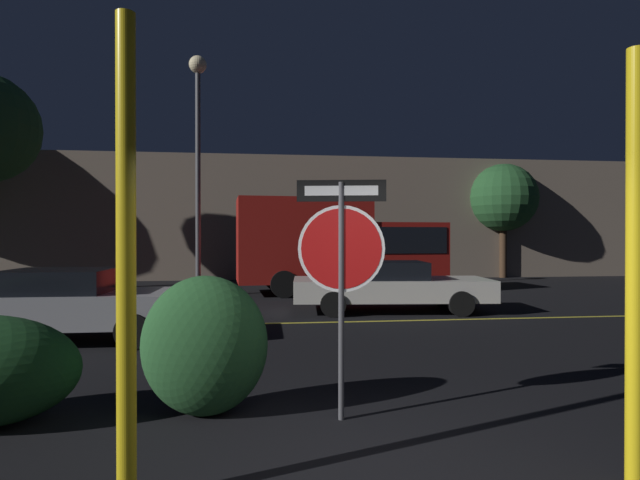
# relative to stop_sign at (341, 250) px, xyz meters

# --- Properties ---
(road_center_stripe) EXTENTS (43.02, 0.12, 0.01)m
(road_center_stripe) POSITION_rel_stop_sign_xyz_m (0.05, 5.75, -1.74)
(road_center_stripe) COLOR gold
(road_center_stripe) RESTS_ON ground_plane
(stop_sign) EXTENTS (0.90, 0.19, 2.46)m
(stop_sign) POSITION_rel_stop_sign_xyz_m (0.00, 0.00, 0.00)
(stop_sign) COLOR #4C4C51
(stop_sign) RESTS_ON ground_plane
(yellow_pole_left) EXTENTS (0.13, 0.13, 3.43)m
(yellow_pole_left) POSITION_rel_stop_sign_xyz_m (-1.76, -1.43, -0.02)
(yellow_pole_left) COLOR yellow
(yellow_pole_left) RESTS_ON ground_plane
(yellow_pole_right) EXTENTS (0.13, 0.13, 3.28)m
(yellow_pole_right) POSITION_rel_stop_sign_xyz_m (1.96, -1.62, -0.10)
(yellow_pole_right) COLOR yellow
(yellow_pole_right) RESTS_ON ground_plane
(hedge_bush_2) EXTENTS (1.31, 0.79, 1.47)m
(hedge_bush_2) POSITION_rel_stop_sign_xyz_m (-1.40, 0.29, -1.01)
(hedge_bush_2) COLOR #285B2D
(hedge_bush_2) RESTS_ON ground_plane
(passing_car_2) EXTENTS (4.51, 1.86, 1.29)m
(passing_car_2) POSITION_rel_stop_sign_xyz_m (-4.28, 4.39, -1.08)
(passing_car_2) COLOR #9E9EA3
(passing_car_2) RESTS_ON ground_plane
(passing_car_3) EXTENTS (5.07, 2.21, 1.25)m
(passing_car_3) POSITION_rel_stop_sign_xyz_m (2.43, 7.14, -1.09)
(passing_car_3) COLOR silver
(passing_car_3) RESTS_ON ground_plane
(delivery_truck) EXTENTS (7.01, 2.85, 3.12)m
(delivery_truck) POSITION_rel_stop_sign_xyz_m (1.85, 11.49, -0.11)
(delivery_truck) COLOR maroon
(delivery_truck) RESTS_ON ground_plane
(street_lamp) EXTENTS (0.55, 0.55, 7.57)m
(street_lamp) POSITION_rel_stop_sign_xyz_m (-2.74, 11.03, 3.61)
(street_lamp) COLOR #4C4C51
(street_lamp) RESTS_ON ground_plane
(tree_1) EXTENTS (3.08, 3.08, 5.20)m
(tree_1) POSITION_rel_stop_sign_xyz_m (10.28, 16.59, 1.90)
(tree_1) COLOR #422D1E
(tree_1) RESTS_ON ground_plane
(building_backdrop) EXTENTS (33.89, 4.83, 5.46)m
(building_backdrop) POSITION_rel_stop_sign_xyz_m (0.68, 19.17, 0.99)
(building_backdrop) COLOR #7A6B5B
(building_backdrop) RESTS_ON ground_plane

